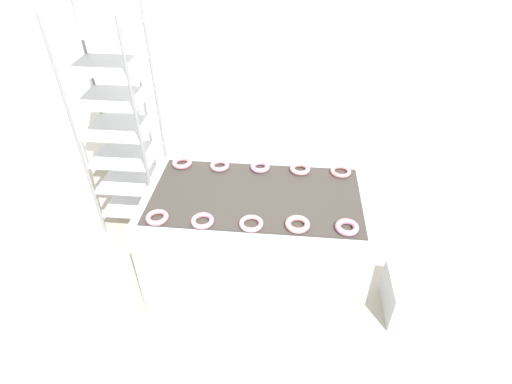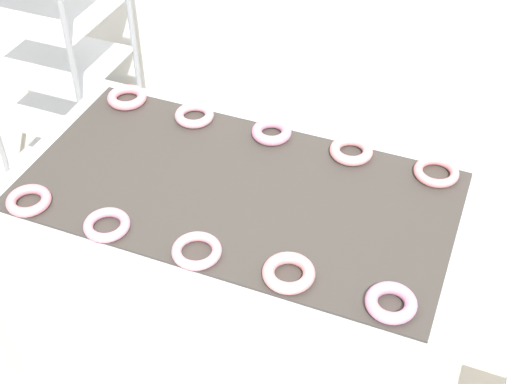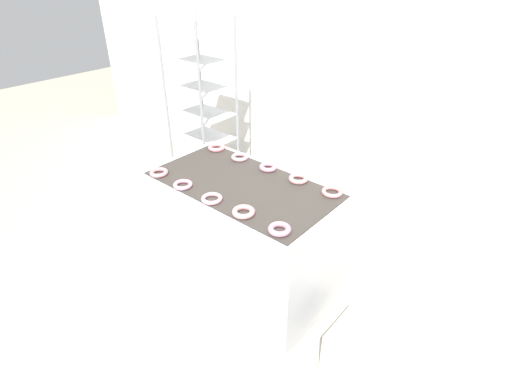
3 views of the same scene
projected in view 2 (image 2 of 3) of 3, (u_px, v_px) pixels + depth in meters
fryer_machine at (240, 283)px, 2.43m from camera, size 1.41×0.78×0.85m
baking_rack_cart at (48, 11)px, 2.88m from camera, size 0.51×0.47×1.78m
donut_near_leftmost at (29, 201)px, 2.09m from camera, size 0.13×0.13×0.03m
donut_near_left at (107, 225)px, 2.02m from camera, size 0.13×0.13×0.03m
donut_near_center at (195, 250)px, 1.94m from camera, size 0.14×0.14×0.03m
donut_near_right at (289, 273)px, 1.88m from camera, size 0.14×0.14×0.03m
donut_near_rightmost at (391, 303)px, 1.80m from camera, size 0.13×0.13×0.03m
donut_far_leftmost at (127, 97)px, 2.49m from camera, size 0.14×0.14×0.03m
donut_far_left at (194, 115)px, 2.41m from camera, size 0.13×0.13×0.03m
donut_far_center at (273, 132)px, 2.34m from camera, size 0.13×0.13×0.03m
donut_far_right at (351, 151)px, 2.26m from camera, size 0.14×0.14×0.03m
donut_far_rightmost at (436, 172)px, 2.19m from camera, size 0.14×0.14×0.03m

